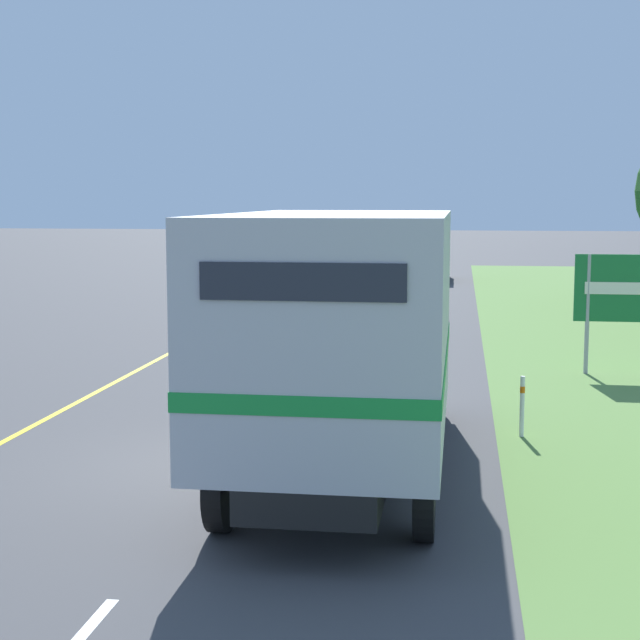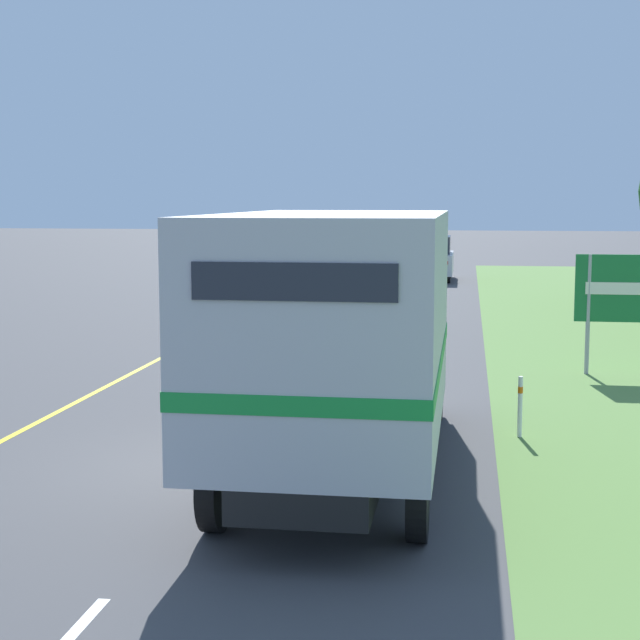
{
  "view_description": "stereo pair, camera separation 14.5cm",
  "coord_description": "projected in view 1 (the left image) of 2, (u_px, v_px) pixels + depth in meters",
  "views": [
    {
      "loc": [
        3.1,
        -12.87,
        3.67
      ],
      "look_at": [
        0.3,
        6.69,
        1.2
      ],
      "focal_mm": 55.0,
      "sensor_mm": 36.0,
      "label": 1
    },
    {
      "loc": [
        3.25,
        -12.85,
        3.67
      ],
      "look_at": [
        0.3,
        6.69,
        1.2
      ],
      "focal_mm": 55.0,
      "sensor_mm": 36.0,
      "label": 2
    }
  ],
  "objects": [
    {
      "name": "ground_plane",
      "position": [
        230.0,
        465.0,
        13.53
      ],
      "size": [
        200.0,
        200.0,
        0.0
      ],
      "primitive_type": "plane",
      "color": "#444447"
    },
    {
      "name": "edge_line_yellow",
      "position": [
        195.0,
        339.0,
        25.52
      ],
      "size": [
        0.12,
        59.07,
        0.01
      ],
      "primitive_type": "cube",
      "color": "yellow",
      "rests_on": "ground"
    },
    {
      "name": "centre_dash_near",
      "position": [
        241.0,
        452.0,
        14.2
      ],
      "size": [
        0.12,
        2.6,
        0.01
      ],
      "primitive_type": "cube",
      "color": "white",
      "rests_on": "ground"
    },
    {
      "name": "centre_dash_mid_a",
      "position": [
        310.0,
        373.0,
        20.68
      ],
      "size": [
        0.12,
        2.6,
        0.01
      ],
      "primitive_type": "cube",
      "color": "white",
      "rests_on": "ground"
    },
    {
      "name": "centre_dash_mid_b",
      "position": [
        346.0,
        331.0,
        27.16
      ],
      "size": [
        0.12,
        2.6,
        0.01
      ],
      "primitive_type": "cube",
      "color": "white",
      "rests_on": "ground"
    },
    {
      "name": "centre_dash_far",
      "position": [
        368.0,
        305.0,
        33.65
      ],
      "size": [
        0.12,
        2.6,
        0.01
      ],
      "primitive_type": "cube",
      "color": "white",
      "rests_on": "ground"
    },
    {
      "name": "centre_dash_farthest",
      "position": [
        383.0,
        288.0,
        40.13
      ],
      "size": [
        0.12,
        2.6,
        0.01
      ],
      "primitive_type": "cube",
      "color": "white",
      "rests_on": "ground"
    },
    {
      "name": "horse_trailer_truck",
      "position": [
        347.0,
        330.0,
        12.79
      ],
      "size": [
        2.62,
        7.9,
        3.48
      ],
      "color": "black",
      "rests_on": "ground"
    },
    {
      "name": "lead_car_white",
      "position": [
        274.0,
        295.0,
        26.78
      ],
      "size": [
        1.8,
        4.14,
        2.09
      ],
      "color": "black",
      "rests_on": "ground"
    },
    {
      "name": "lead_car_silver_ahead",
      "position": [
        429.0,
        258.0,
        43.78
      ],
      "size": [
        1.8,
        4.4,
        1.99
      ],
      "color": "black",
      "rests_on": "ground"
    },
    {
      "name": "highway_sign",
      "position": [
        623.0,
        291.0,
        20.26
      ],
      "size": [
        1.91,
        0.09,
        2.85
      ],
      "color": "#9E9EA3",
      "rests_on": "ground"
    },
    {
      "name": "delineator_post",
      "position": [
        522.0,
        405.0,
        15.07
      ],
      "size": [
        0.08,
        0.08,
        0.95
      ],
      "color": "white",
      "rests_on": "ground"
    }
  ]
}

